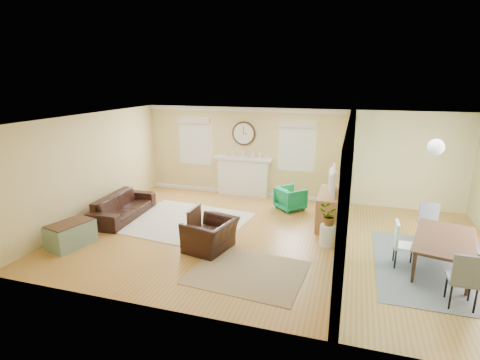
% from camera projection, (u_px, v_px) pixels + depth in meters
% --- Properties ---
extents(floor, '(9.00, 9.00, 0.00)m').
position_uv_depth(floor, '(271.00, 239.00, 8.19)').
color(floor, '#A26D2C').
rests_on(floor, ground).
extents(wall_back, '(9.00, 0.02, 2.60)m').
position_uv_depth(wall_back, '(295.00, 155.00, 10.61)').
color(wall_back, '#D9C17B').
rests_on(wall_back, ground).
extents(wall_front, '(9.00, 0.02, 2.60)m').
position_uv_depth(wall_front, '(225.00, 239.00, 5.08)').
color(wall_front, '#D9C17B').
rests_on(wall_front, ground).
extents(wall_left, '(0.02, 6.00, 2.60)m').
position_uv_depth(wall_left, '(91.00, 167.00, 9.11)').
color(wall_left, '#D9C17B').
rests_on(wall_left, ground).
extents(ceiling, '(9.00, 6.00, 0.02)m').
position_uv_depth(ceiling, '(274.00, 120.00, 7.50)').
color(ceiling, white).
rests_on(ceiling, wall_back).
extents(partition, '(0.17, 6.00, 2.60)m').
position_uv_depth(partition, '(347.00, 182.00, 7.66)').
color(partition, '#D9C17B').
rests_on(partition, ground).
extents(fireplace, '(1.70, 0.30, 1.17)m').
position_uv_depth(fireplace, '(243.00, 176.00, 11.11)').
color(fireplace, white).
rests_on(fireplace, ground).
extents(wall_clock, '(0.70, 0.07, 0.70)m').
position_uv_depth(wall_clock, '(244.00, 133.00, 10.86)').
color(wall_clock, '#4D2F1F').
rests_on(wall_clock, wall_back).
extents(window_left, '(1.05, 0.13, 1.42)m').
position_uv_depth(window_left, '(195.00, 138.00, 11.33)').
color(window_left, white).
rests_on(window_left, wall_back).
extents(window_right, '(1.05, 0.13, 1.42)m').
position_uv_depth(window_right, '(297.00, 143.00, 10.46)').
color(window_right, white).
rests_on(window_right, wall_back).
extents(pendant, '(0.30, 0.30, 0.55)m').
position_uv_depth(pendant, '(436.00, 147.00, 6.76)').
color(pendant, gold).
rests_on(pendant, ceiling).
extents(rug_cream, '(3.09, 2.76, 0.02)m').
position_uv_depth(rug_cream, '(184.00, 222.00, 9.15)').
color(rug_cream, beige).
rests_on(rug_cream, floor).
extents(rug_jute, '(2.12, 1.79, 0.01)m').
position_uv_depth(rug_jute, '(248.00, 272.00, 6.78)').
color(rug_jute, tan).
rests_on(rug_jute, floor).
extents(rug_grey, '(2.36, 2.95, 0.01)m').
position_uv_depth(rug_grey, '(442.00, 269.00, 6.89)').
color(rug_grey, slate).
rests_on(rug_grey, floor).
extents(sofa, '(0.90, 2.07, 0.59)m').
position_uv_depth(sofa, '(123.00, 206.00, 9.38)').
color(sofa, black).
rests_on(sofa, floor).
extents(eames_chair, '(1.06, 1.15, 0.64)m').
position_uv_depth(eames_chair, '(211.00, 235.00, 7.61)').
color(eames_chair, black).
rests_on(eames_chair, floor).
extents(green_chair, '(0.94, 0.94, 0.61)m').
position_uv_depth(green_chair, '(291.00, 198.00, 9.96)').
color(green_chair, '#018347').
rests_on(green_chair, floor).
extents(trunk, '(0.74, 1.00, 0.52)m').
position_uv_depth(trunk, '(71.00, 234.00, 7.79)').
color(trunk, gray).
rests_on(trunk, floor).
extents(credenza, '(0.48, 1.40, 0.80)m').
position_uv_depth(credenza, '(328.00, 209.00, 8.91)').
color(credenza, '#A87D52').
rests_on(credenza, floor).
extents(tv, '(0.21, 1.06, 0.60)m').
position_uv_depth(tv, '(329.00, 180.00, 8.73)').
color(tv, black).
rests_on(tv, credenza).
extents(garden_stool, '(0.31, 0.31, 0.46)m').
position_uv_depth(garden_stool, '(327.00, 235.00, 7.82)').
color(garden_stool, white).
rests_on(garden_stool, floor).
extents(potted_plant, '(0.44, 0.40, 0.42)m').
position_uv_depth(potted_plant, '(328.00, 216.00, 7.70)').
color(potted_plant, '#337F33').
rests_on(potted_plant, garden_stool).
extents(dining_table, '(1.35, 1.93, 0.62)m').
position_uv_depth(dining_table, '(445.00, 254.00, 6.81)').
color(dining_table, '#4D2F1F').
rests_on(dining_table, floor).
extents(dining_chair_n, '(0.38, 0.38, 0.87)m').
position_uv_depth(dining_chair_n, '(430.00, 221.00, 7.83)').
color(dining_chair_n, slate).
rests_on(dining_chair_n, floor).
extents(dining_chair_s, '(0.42, 0.42, 0.92)m').
position_uv_depth(dining_chair_s, '(464.00, 274.00, 5.66)').
color(dining_chair_s, slate).
rests_on(dining_chair_s, floor).
extents(dining_chair_w, '(0.38, 0.38, 0.86)m').
position_uv_depth(dining_chair_w, '(405.00, 241.00, 6.88)').
color(dining_chair_w, white).
rests_on(dining_chair_w, floor).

